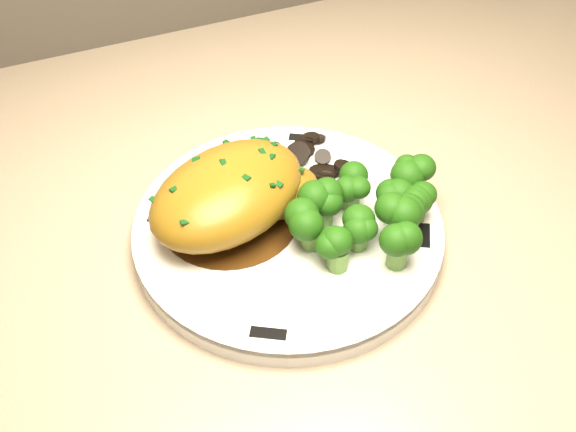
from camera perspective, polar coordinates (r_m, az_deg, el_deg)
name	(u,v)px	position (r m, az deg, el deg)	size (l,w,h in m)	color
plate	(288,231)	(0.66, 0.00, -1.18)	(0.28, 0.28, 0.02)	white
rim_accent_0	(303,138)	(0.74, 1.21, 6.17)	(0.03, 0.01, 0.00)	black
rim_accent_1	(156,211)	(0.67, -10.35, 0.39)	(0.03, 0.01, 0.00)	black
rim_accent_2	(268,334)	(0.58, -1.57, -9.27)	(0.03, 0.01, 0.00)	black
rim_accent_3	(424,236)	(0.65, 10.70, -1.54)	(0.03, 0.01, 0.00)	black
gravy_pool	(229,218)	(0.66, -4.65, -0.12)	(0.13, 0.13, 0.00)	#3A200A
chicken_breast	(234,193)	(0.64, -4.27, 1.79)	(0.19, 0.16, 0.06)	#916719
mushroom_pile	(291,164)	(0.71, 0.26, 4.14)	(0.10, 0.08, 0.03)	black
broccoli_florets	(371,212)	(0.63, 6.56, 0.33)	(0.14, 0.11, 0.04)	#5F8E3C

